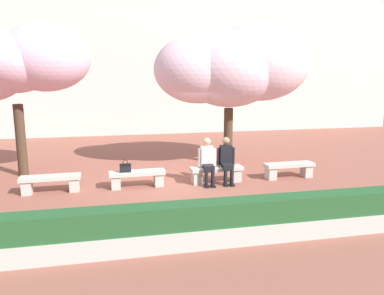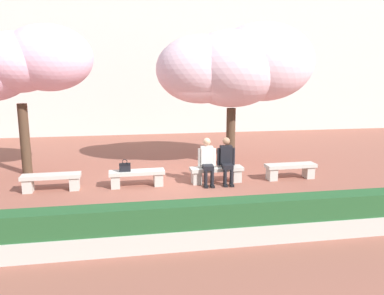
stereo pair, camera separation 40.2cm
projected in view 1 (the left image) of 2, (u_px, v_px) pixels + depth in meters
ground_plane at (178, 185)px, 10.45m from camera, size 100.00×100.00×0.00m
building_facade at (142, 63)px, 20.50m from camera, size 28.00×4.00×7.36m
stone_bench_west_end at (51, 182)px, 9.69m from camera, size 1.51×0.46×0.45m
stone_bench_near_west at (137, 177)px, 10.16m from camera, size 1.51×0.46×0.45m
stone_bench_center at (217, 172)px, 10.62m from camera, size 1.51×0.46×0.45m
stone_bench_near_east at (289, 168)px, 11.09m from camera, size 1.51×0.46×0.45m
person_seated_left at (207, 159)px, 10.44m from camera, size 0.51×0.70×1.29m
person_seated_right at (226, 158)px, 10.55m from camera, size 0.51×0.70×1.29m
handbag at (125, 167)px, 10.01m from camera, size 0.30×0.15×0.34m
cherry_tree_main at (234, 67)px, 12.21m from camera, size 5.22×3.20×4.70m
cherry_tree_secondary at (13, 64)px, 10.76m from camera, size 4.27×2.65×4.47m
planter_hedge_foreground at (215, 223)px, 6.72m from camera, size 12.61×0.50×0.80m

